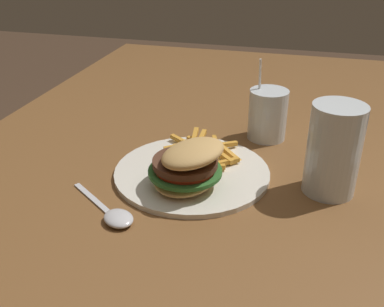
# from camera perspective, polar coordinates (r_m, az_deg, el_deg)

# --- Properties ---
(dining_table) EXTENTS (1.64, 1.41, 0.78)m
(dining_table) POSITION_cam_1_polar(r_m,az_deg,el_deg) (1.00, 12.01, -5.75)
(dining_table) COLOR brown
(dining_table) RESTS_ON ground_plane
(meal_plate_near) EXTENTS (0.30, 0.30, 0.11)m
(meal_plate_near) POSITION_cam_1_polar(r_m,az_deg,el_deg) (0.83, -0.19, -1.77)
(meal_plate_near) COLOR silver
(meal_plate_near) RESTS_ON dining_table
(beer_glass) EXTENTS (0.09, 0.09, 0.17)m
(beer_glass) POSITION_cam_1_polar(r_m,az_deg,el_deg) (0.82, 17.50, 0.17)
(beer_glass) COLOR silver
(beer_glass) RESTS_ON dining_table
(juice_glass) EXTENTS (0.09, 0.09, 0.18)m
(juice_glass) POSITION_cam_1_polar(r_m,az_deg,el_deg) (1.01, 9.56, 4.65)
(juice_glass) COLOR silver
(juice_glass) RESTS_ON dining_table
(spoon) EXTENTS (0.13, 0.16, 0.02)m
(spoon) POSITION_cam_1_polar(r_m,az_deg,el_deg) (0.75, -9.62, -7.90)
(spoon) COLOR silver
(spoon) RESTS_ON dining_table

